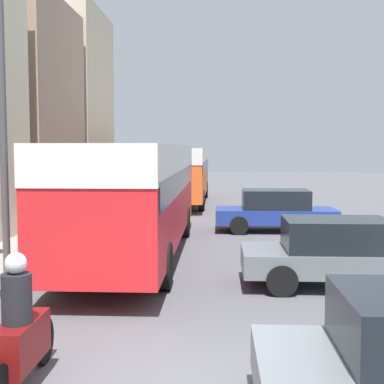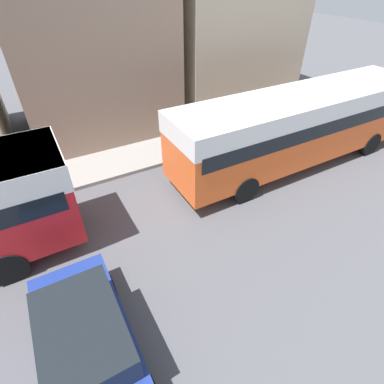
{
  "view_description": "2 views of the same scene",
  "coord_description": "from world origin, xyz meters",
  "px_view_note": "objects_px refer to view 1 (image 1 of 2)",
  "views": [
    {
      "loc": [
        0.36,
        -6.18,
        2.96
      ],
      "look_at": [
        -0.66,
        13.46,
        1.35
      ],
      "focal_mm": 50.0,
      "sensor_mm": 36.0,
      "label": 1
    },
    {
      "loc": [
        5.9,
        13.29,
        6.82
      ],
      "look_at": [
        0.26,
        16.44,
        1.84
      ],
      "focal_mm": 28.0,
      "sensor_mm": 36.0,
      "label": 2
    }
  ],
  "objects_px": {
    "car_crossing": "(275,210)",
    "car_far_curb": "(336,252)",
    "motorcycle_behind_lead": "(20,336)",
    "bus_following": "(183,168)",
    "bus_lead": "(136,185)"
  },
  "relations": [
    {
      "from": "car_crossing",
      "to": "car_far_curb",
      "type": "height_order",
      "value": "car_crossing"
    },
    {
      "from": "car_far_curb",
      "to": "motorcycle_behind_lead",
      "type": "bearing_deg",
      "value": 136.54
    },
    {
      "from": "bus_lead",
      "to": "car_far_curb",
      "type": "distance_m",
      "value": 5.72
    },
    {
      "from": "bus_lead",
      "to": "car_far_curb",
      "type": "height_order",
      "value": "bus_lead"
    },
    {
      "from": "bus_following",
      "to": "bus_lead",
      "type": "bearing_deg",
      "value": -91.17
    },
    {
      "from": "bus_lead",
      "to": "motorcycle_behind_lead",
      "type": "distance_m",
      "value": 8.24
    },
    {
      "from": "bus_lead",
      "to": "bus_following",
      "type": "xyz_separation_m",
      "value": [
        0.29,
        14.24,
        -0.05
      ]
    },
    {
      "from": "car_crossing",
      "to": "bus_lead",
      "type": "bearing_deg",
      "value": -42.09
    },
    {
      "from": "bus_following",
      "to": "car_far_curb",
      "type": "bearing_deg",
      "value": -75.45
    },
    {
      "from": "bus_lead",
      "to": "car_far_curb",
      "type": "bearing_deg",
      "value": -31.8
    },
    {
      "from": "motorcycle_behind_lead",
      "to": "bus_following",
      "type": "bearing_deg",
      "value": 88.83
    },
    {
      "from": "bus_following",
      "to": "motorcycle_behind_lead",
      "type": "bearing_deg",
      "value": -91.17
    },
    {
      "from": "car_crossing",
      "to": "motorcycle_behind_lead",
      "type": "bearing_deg",
      "value": -18.96
    },
    {
      "from": "motorcycle_behind_lead",
      "to": "car_crossing",
      "type": "relative_size",
      "value": 0.53
    },
    {
      "from": "car_crossing",
      "to": "car_far_curb",
      "type": "bearing_deg",
      "value": 3.79
    }
  ]
}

